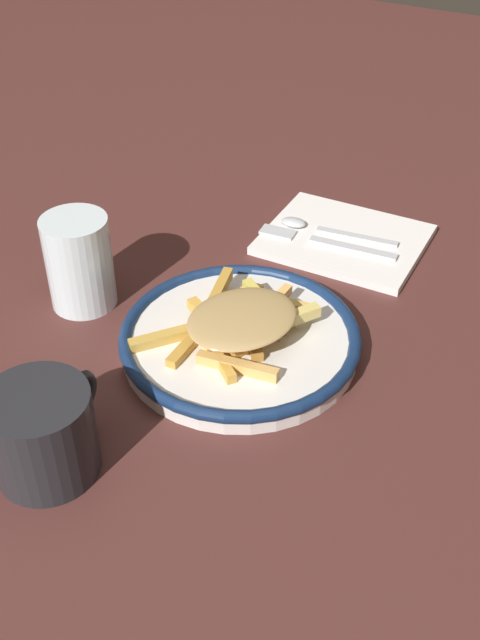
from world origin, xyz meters
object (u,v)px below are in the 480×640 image
object	(u,v)px
plate	(240,339)
napkin	(344,240)
water_glass	(79,262)
coffee_mug	(43,433)
spoon	(318,228)
fork	(326,243)
fries_heap	(240,321)

from	to	relation	value
plate	napkin	world-z (taller)	plate
napkin	water_glass	distance (m)	0.34
plate	coffee_mug	bearing A→B (deg)	162.84
spoon	napkin	bearing A→B (deg)	-82.29
plate	spoon	world-z (taller)	plate
plate	coffee_mug	world-z (taller)	coffee_mug
coffee_mug	spoon	bearing A→B (deg)	-5.71
fork	spoon	xyz separation A→B (m)	(0.02, 0.02, 0.00)
plate	fries_heap	distance (m)	0.02
fries_heap	spoon	xyz separation A→B (m)	(0.24, 0.02, -0.02)
napkin	fork	bearing A→B (deg)	157.43
napkin	fork	size ratio (longest dim) A/B	1.10
plate	napkin	distance (m)	0.25
napkin	coffee_mug	size ratio (longest dim) A/B	1.63
spoon	plate	bearing A→B (deg)	-174.84
plate	fork	size ratio (longest dim) A/B	1.43
napkin	water_glass	bearing A→B (deg)	141.23
water_glass	coffee_mug	bearing A→B (deg)	-148.63
napkin	fork	distance (m)	0.03
coffee_mug	fries_heap	bearing A→B (deg)	-16.80
spoon	coffee_mug	world-z (taller)	coffee_mug
fries_heap	fork	distance (m)	0.22
napkin	spoon	distance (m)	0.04
fries_heap	coffee_mug	distance (m)	0.23
fork	spoon	bearing A→B (deg)	42.44
plate	coffee_mug	size ratio (longest dim) A/B	2.11
coffee_mug	fork	bearing A→B (deg)	-8.90
coffee_mug	plate	bearing A→B (deg)	-17.16
spoon	water_glass	size ratio (longest dim) A/B	1.42
napkin	spoon	world-z (taller)	spoon
fries_heap	napkin	world-z (taller)	fries_heap
spoon	coffee_mug	distance (m)	0.47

